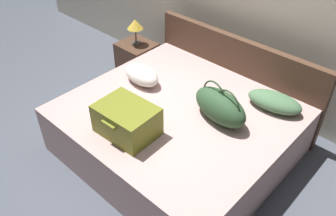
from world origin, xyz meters
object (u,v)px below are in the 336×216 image
Objects in this scene: bed at (177,130)px; duffel_bag at (220,106)px; table_lamp at (135,25)px; pillow_center_head at (275,102)px; pillow_near_headboard at (142,75)px; nightstand at (137,61)px; hard_case_large at (127,120)px.

bed is 3.27× the size of duffel_bag.
table_lamp is (-1.29, 0.67, 0.49)m from bed.
duffel_bag is 0.56m from pillow_center_head.
bed is at bearing -9.13° from pillow_near_headboard.
duffel_bag reaches higher than bed.
pillow_near_headboard is at bearing -39.18° from nightstand.
hard_case_large is at bearing -52.88° from pillow_near_headboard.
pillow_near_headboard is (-0.59, 0.09, 0.35)m from bed.
nightstand is 1.54× the size of table_lamp.
nightstand is at bearing 140.82° from pillow_near_headboard.
duffel_bag is at bearing 52.75° from hard_case_large.
nightstand is (-1.65, 0.51, -0.42)m from duffel_bag.
table_lamp reaches higher than pillow_near_headboard.
bed is at bearing -27.34° from nightstand.
duffel_bag reaches higher than nightstand.
hard_case_large is 1.39m from pillow_center_head.
bed is 0.57m from duffel_bag.
nightstand is 0.50m from table_lamp.
table_lamp is (0.00, 0.00, 0.50)m from nightstand.
nightstand is (-1.94, 0.03, -0.35)m from pillow_center_head.
table_lamp is at bearing 162.75° from duffel_bag.
duffel_bag reaches higher than table_lamp.
duffel_bag is at bearing -120.62° from pillow_center_head.
pillow_center_head is at bearing 54.37° from hard_case_large.
pillow_near_headboard is at bearing -156.34° from pillow_center_head.
duffel_bag is (0.36, 0.15, 0.41)m from bed.
hard_case_large is at bearing -124.66° from duffel_bag.
bed reaches higher than nightstand.
hard_case_large is 0.79m from pillow_near_headboard.
duffel_bag is 1.24× the size of nightstand.
hard_case_large is at bearing -45.55° from nightstand.
bed is at bearing -157.05° from duffel_bag.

